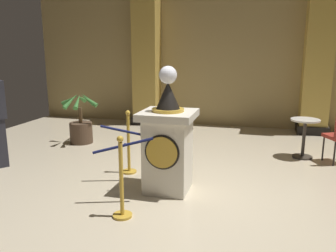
{
  "coord_description": "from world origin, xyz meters",
  "views": [
    {
      "loc": [
        0.89,
        -4.58,
        2.0
      ],
      "look_at": [
        -0.35,
        -0.06,
        0.95
      ],
      "focal_mm": 36.81,
      "sensor_mm": 36.0,
      "label": 1
    }
  ],
  "objects_px": {
    "potted_palm_left": "(81,126)",
    "cafe_table": "(304,133)",
    "stanchion_near": "(129,151)",
    "pedestal_clock": "(168,143)",
    "stanchion_far": "(122,189)"
  },
  "relations": [
    {
      "from": "potted_palm_left",
      "to": "cafe_table",
      "type": "distance_m",
      "value": 4.55
    },
    {
      "from": "stanchion_near",
      "to": "stanchion_far",
      "type": "height_order",
      "value": "stanchion_near"
    },
    {
      "from": "pedestal_clock",
      "to": "stanchion_far",
      "type": "xyz_separation_m",
      "value": [
        -0.32,
        -0.94,
        -0.35
      ]
    },
    {
      "from": "stanchion_near",
      "to": "cafe_table",
      "type": "xyz_separation_m",
      "value": [
        2.85,
        1.61,
        0.1
      ]
    },
    {
      "from": "pedestal_clock",
      "to": "stanchion_near",
      "type": "bearing_deg",
      "value": 147.11
    },
    {
      "from": "pedestal_clock",
      "to": "stanchion_far",
      "type": "distance_m",
      "value": 1.06
    },
    {
      "from": "pedestal_clock",
      "to": "potted_palm_left",
      "type": "height_order",
      "value": "pedestal_clock"
    },
    {
      "from": "pedestal_clock",
      "to": "stanchion_far",
      "type": "relative_size",
      "value": 1.75
    },
    {
      "from": "pedestal_clock",
      "to": "cafe_table",
      "type": "distance_m",
      "value": 2.97
    },
    {
      "from": "stanchion_near",
      "to": "potted_palm_left",
      "type": "relative_size",
      "value": 0.92
    },
    {
      "from": "cafe_table",
      "to": "potted_palm_left",
      "type": "bearing_deg",
      "value": -178.1
    },
    {
      "from": "potted_palm_left",
      "to": "cafe_table",
      "type": "relative_size",
      "value": 1.53
    },
    {
      "from": "potted_palm_left",
      "to": "cafe_table",
      "type": "xyz_separation_m",
      "value": [
        4.54,
        0.15,
        0.1
      ]
    },
    {
      "from": "cafe_table",
      "to": "stanchion_near",
      "type": "bearing_deg",
      "value": -150.51
    },
    {
      "from": "pedestal_clock",
      "to": "cafe_table",
      "type": "height_order",
      "value": "pedestal_clock"
    }
  ]
}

